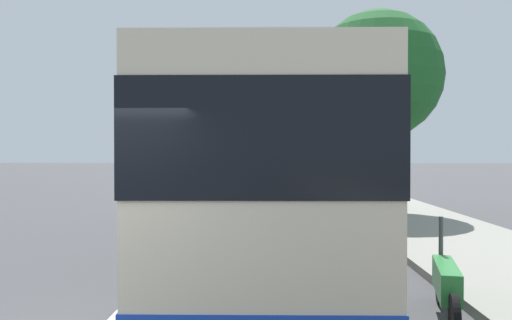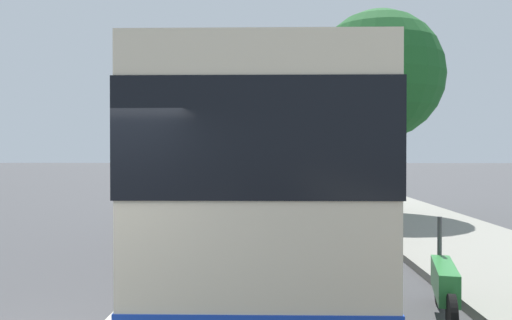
% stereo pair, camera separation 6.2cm
% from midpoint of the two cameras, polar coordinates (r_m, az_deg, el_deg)
% --- Properties ---
extents(sidewalk_curb, '(110.00, 3.60, 0.14)m').
position_cam_midpoint_polar(sidewalk_curb, '(15.36, 18.23, -6.91)').
color(sidewalk_curb, gray).
rests_on(sidewalk_curb, ground).
extents(lane_divider_line, '(110.00, 0.16, 0.01)m').
position_cam_midpoint_polar(lane_divider_line, '(14.87, -6.22, -7.39)').
color(lane_divider_line, silver).
rests_on(lane_divider_line, ground).
extents(coach_bus, '(10.87, 2.75, 3.20)m').
position_cam_midpoint_polar(coach_bus, '(9.78, 0.57, -0.80)').
color(coach_bus, beige).
rests_on(coach_bus, ground).
extents(motorcycle_angled, '(2.16, 0.58, 1.24)m').
position_cam_midpoint_polar(motorcycle_angled, '(6.83, 20.59, -13.20)').
color(motorcycle_angled, black).
rests_on(motorcycle_angled, ground).
extents(car_behind_bus, '(4.01, 1.91, 1.58)m').
position_cam_midpoint_polar(car_behind_bus, '(31.45, -5.48, -1.77)').
color(car_behind_bus, '#2D7238').
rests_on(car_behind_bus, ground).
extents(car_oncoming, '(4.52, 2.19, 1.54)m').
position_cam_midpoint_polar(car_oncoming, '(30.11, 0.85, -1.91)').
color(car_oncoming, silver).
rests_on(car_oncoming, ground).
extents(car_far_distant, '(4.28, 2.06, 1.40)m').
position_cam_midpoint_polar(car_far_distant, '(41.46, -3.95, -1.25)').
color(car_far_distant, '#2D7238').
rests_on(car_far_distant, ground).
extents(roadside_tree_mid_block, '(4.36, 4.36, 6.93)m').
position_cam_midpoint_polar(roadside_tree_mid_block, '(17.61, 13.55, 9.33)').
color(roadside_tree_mid_block, brown).
rests_on(roadside_tree_mid_block, ground).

